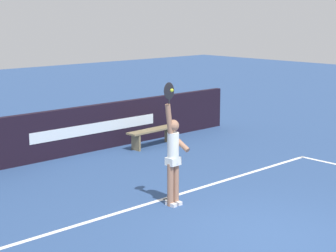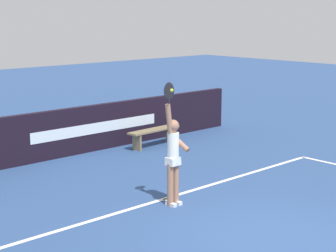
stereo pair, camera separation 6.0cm
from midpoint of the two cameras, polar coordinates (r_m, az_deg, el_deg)
name	(u,v)px [view 1 (the left image)]	position (r m, az deg, el deg)	size (l,w,h in m)	color
ground_plane	(271,237)	(9.92, 10.28, -11.07)	(60.00, 60.00, 0.00)	navy
court_lines	(273,237)	(9.89, 10.55, -11.15)	(10.13, 5.68, 0.00)	white
back_wall	(51,135)	(14.87, -12.02, -0.92)	(13.04, 0.19, 1.28)	black
tennis_player	(173,155)	(10.96, 0.37, -2.97)	(0.47, 0.51, 2.51)	#A27258
tennis_ball	(172,90)	(10.43, 0.23, 3.67)	(0.07, 0.07, 0.07)	#CCDE2C
courtside_bench_near	(153,133)	(15.97, -1.65, -0.71)	(1.78, 0.46, 0.51)	#847350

